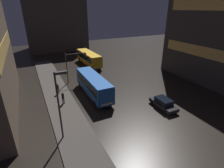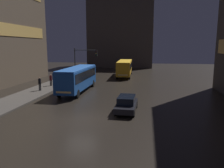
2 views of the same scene
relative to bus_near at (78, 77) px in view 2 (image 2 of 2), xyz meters
name	(u,v)px [view 2 (image 2 of 2)]	position (x,y,z in m)	size (l,w,h in m)	color
ground_plane	(81,119)	(3.75, -10.81, -1.97)	(120.00, 120.00, 0.00)	black
sidewalk_left	(38,91)	(-5.25, -0.81, -1.89)	(4.00, 48.00, 0.15)	#47423D
building_far_backdrop	(122,35)	(1.43, 37.82, 7.18)	(18.07, 12.00, 18.30)	#383333
bus_near	(78,77)	(0.00, 0.00, 0.00)	(2.53, 10.21, 3.19)	#194793
bus_far	(125,67)	(4.66, 15.54, -0.05)	(2.89, 10.49, 3.10)	orange
car_taxi	(127,104)	(7.23, -7.99, -1.22)	(1.91, 4.34, 1.45)	black
pedestrian_near	(40,83)	(-4.97, -0.87, -0.77)	(0.50, 0.50, 1.78)	black
pedestrian_mid	(51,79)	(-5.04, 2.70, -0.80)	(0.51, 0.51, 1.71)	black
traffic_light_main	(83,59)	(-1.15, 6.57, 1.92)	(3.81, 0.35, 5.64)	#2D2D2D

